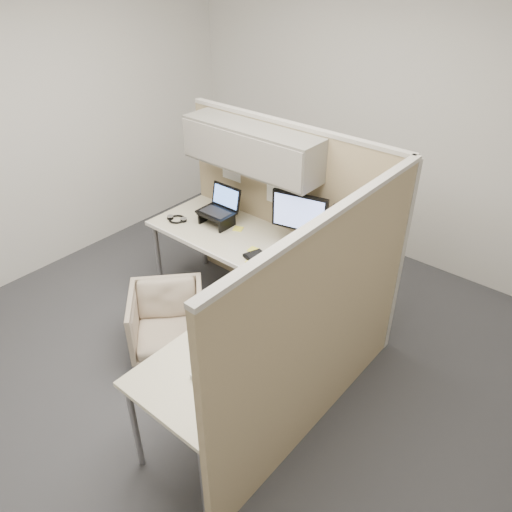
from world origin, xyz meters
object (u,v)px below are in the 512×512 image
Objects in this scene: monitor_left at (299,217)px; keyboard at (267,267)px; office_chair at (168,318)px; desk at (248,283)px.

keyboard is (-0.01, -0.38, -0.26)m from monitor_left.
monitor_left is at bearing 10.98° from office_chair.
desk is 4.29× the size of monitor_left.
monitor_left is (0.03, 0.57, 0.32)m from desk.
keyboard reaches higher than office_chair.
office_chair is 1.24× the size of monitor_left.
office_chair is 1.29m from monitor_left.
office_chair is 0.90m from keyboard.
office_chair is at bearing -134.94° from monitor_left.
office_chair is at bearing -116.81° from keyboard.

